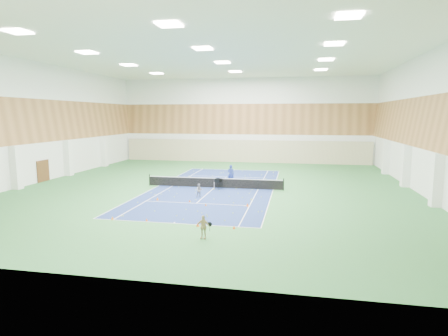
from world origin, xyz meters
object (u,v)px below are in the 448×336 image
(coach, at_px, (231,174))
(ball_cart, at_px, (218,184))
(tennis_net, at_px, (214,182))
(child_court, at_px, (199,190))
(child_apron, at_px, (203,227))

(coach, bearing_deg, ball_cart, 81.57)
(tennis_net, bearing_deg, child_court, -95.16)
(coach, bearing_deg, child_court, 79.45)
(tennis_net, bearing_deg, child_apron, -79.98)
(coach, height_order, child_court, coach)
(tennis_net, distance_m, child_apron, 14.55)
(child_apron, xyz_separation_m, ball_cart, (-2.03, 13.72, -0.16))
(tennis_net, xyz_separation_m, child_court, (-0.37, -4.08, 0.01))
(child_apron, bearing_deg, coach, 99.85)
(tennis_net, height_order, child_court, child_court)
(child_apron, height_order, ball_cart, child_apron)
(tennis_net, relative_size, coach, 6.91)
(child_court, xyz_separation_m, ball_cart, (0.87, 3.48, -0.06))
(tennis_net, relative_size, child_court, 11.42)
(tennis_net, relative_size, child_apron, 9.74)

